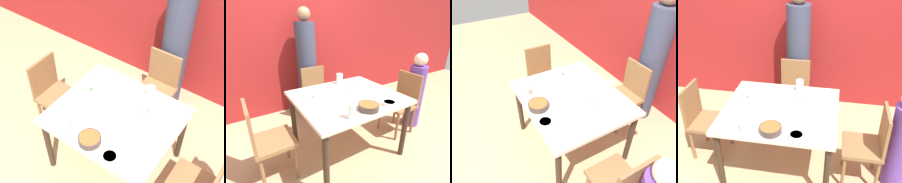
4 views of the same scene
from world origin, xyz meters
TOP-DOWN VIEW (x-y plane):
  - ground_plane at (0.00, 0.00)m, footprint 10.00×10.00m
  - dining_table at (0.00, 0.00)m, footprint 1.16×1.01m
  - chair_adult_spot at (-0.00, 0.84)m, footprint 0.40×0.40m
  - chair_empty_left at (-0.92, 0.07)m, footprint 0.40×0.40m
  - person_adult at (-0.00, 1.17)m, footprint 0.32×0.32m
  - bowl_curry at (-0.01, -0.38)m, footprint 0.21×0.21m
  - plate_rice_adult at (0.20, 0.15)m, footprint 0.23×0.23m
  - plate_rice_child at (-0.42, 0.08)m, footprint 0.23×0.23m
  - bowl_rice_small at (0.23, -0.42)m, footprint 0.13×0.13m
  - glass_water_tall at (-0.24, -0.42)m, footprint 0.07×0.07m
  - glass_water_short at (0.14, 0.38)m, footprint 0.08×0.08m
  - fork_steel at (-0.15, -0.11)m, footprint 0.18×0.04m
  - spoon_steel at (-0.25, 0.31)m, footprint 0.18×0.08m

SIDE VIEW (x-z plane):
  - ground_plane at x=0.00m, z-range 0.00..0.00m
  - chair_adult_spot at x=0.00m, z-range 0.04..0.92m
  - chair_empty_left at x=-0.92m, z-range 0.04..0.92m
  - dining_table at x=0.00m, z-range 0.29..1.04m
  - fork_steel at x=-0.15m, z-range 0.76..0.76m
  - spoon_steel at x=-0.25m, z-range 0.76..0.76m
  - plate_rice_adult at x=0.20m, z-range 0.74..0.79m
  - plate_rice_child at x=-0.42m, z-range 0.75..0.79m
  - bowl_rice_small at x=0.23m, z-range 0.76..0.80m
  - bowl_curry at x=-0.01m, z-range 0.76..0.82m
  - person_adult at x=0.00m, z-range -0.06..1.68m
  - glass_water_tall at x=-0.24m, z-range 0.76..0.89m
  - glass_water_short at x=0.14m, z-range 0.76..0.89m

